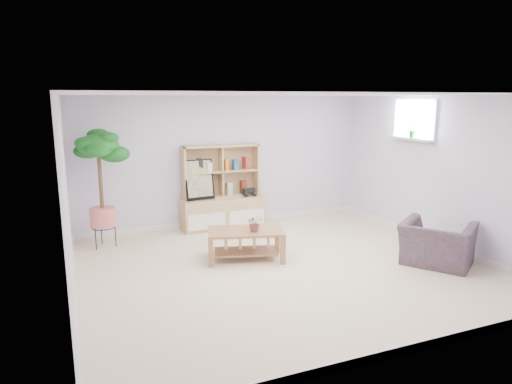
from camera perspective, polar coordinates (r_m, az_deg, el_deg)
name	(u,v)px	position (r m, az deg, el deg)	size (l,w,h in m)	color
floor	(282,267)	(6.58, 3.25, -9.31)	(5.50, 5.00, 0.01)	beige
ceiling	(284,94)	(6.15, 3.51, 12.07)	(5.50, 5.00, 0.01)	white
walls	(283,184)	(6.26, 3.38, 1.01)	(5.51, 5.01, 2.40)	silver
baseboard	(282,263)	(6.57, 3.26, -8.90)	(5.50, 5.00, 0.10)	white
window	(415,120)	(8.18, 19.26, 8.54)	(0.10, 0.98, 0.68)	white
window_sill	(411,139)	(8.16, 18.79, 6.31)	(0.14, 1.00, 0.04)	white
storage_unit	(223,187)	(8.33, -4.18, 0.60)	(1.52, 0.51, 1.52)	tan
poster	(199,180)	(8.16, -7.10, 1.53)	(0.52, 0.12, 0.72)	yellow
toy_truck	(249,192)	(8.45, -0.89, 0.04)	(0.31, 0.21, 0.16)	black
coffee_table	(246,245)	(6.80, -1.31, -6.59)	(1.10, 0.60, 0.45)	#895B42
table_plant	(255,223)	(6.62, -0.15, -3.91)	(0.23, 0.20, 0.25)	#1D6526
floor_tree	(101,189)	(7.57, -18.80, 0.31)	(0.70, 0.70, 1.89)	#105817
armchair	(437,241)	(7.04, 21.73, -5.69)	(0.96, 0.83, 0.71)	navy
sill_plant	(413,130)	(8.12, 19.03, 7.36)	(0.15, 0.12, 0.27)	#105817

